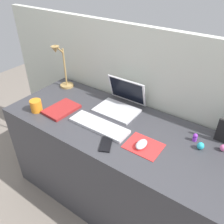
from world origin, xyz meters
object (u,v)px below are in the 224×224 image
notebook_pad (62,109)px  toy_figurine_cyan (201,146)px  cell_phone (106,144)px  laptop (121,101)px  keyboard (99,125)px  desk_lamp (62,68)px  coffee_mug (36,106)px  mouse (141,144)px  toy_figurine_purple (195,137)px  toy_figurine_pink (223,148)px

notebook_pad → toy_figurine_cyan: toy_figurine_cyan is taller
cell_phone → laptop: bearing=85.1°
keyboard → desk_lamp: 0.65m
laptop → coffee_mug: (-0.47, -0.39, -0.01)m
toy_figurine_cyan → mouse: bearing=-147.4°
desk_lamp → notebook_pad: size_ratio=1.57×
coffee_mug → toy_figurine_cyan: 1.12m
mouse → desk_lamp: (-0.89, 0.27, 0.16)m
mouse → desk_lamp: 0.95m
keyboard → toy_figurine_purple: bearing=21.9°
coffee_mug → notebook_pad: bearing=37.2°
notebook_pad → coffee_mug: (-0.14, -0.11, 0.03)m
desk_lamp → toy_figurine_purple: size_ratio=7.31×
cell_phone → toy_figurine_purple: (0.41, 0.34, 0.02)m
cell_phone → toy_figurine_cyan: (0.46, 0.29, 0.02)m
keyboard → mouse: (0.32, -0.01, 0.01)m
mouse → toy_figurine_pink: toy_figurine_pink is taller
toy_figurine_pink → mouse: bearing=-148.5°
laptop → mouse: laptop is taller
laptop → desk_lamp: desk_lamp is taller
toy_figurine_pink → laptop: bearing=176.4°
toy_figurine_pink → cell_phone: bearing=-148.9°
notebook_pad → toy_figurine_pink: size_ratio=5.86×
desk_lamp → toy_figurine_cyan: 1.19m
laptop → toy_figurine_cyan: size_ratio=6.68×
notebook_pad → laptop: bearing=43.5°
laptop → toy_figurine_purple: laptop is taller
notebook_pad → coffee_mug: bearing=-139.5°
laptop → toy_figurine_purple: size_ratio=5.81×
keyboard → toy_figurine_pink: bearing=17.8°
coffee_mug → toy_figurine_purple: size_ratio=1.68×
cell_phone → coffee_mug: size_ratio=1.47×
coffee_mug → toy_figurine_cyan: bearing=14.4°
laptop → keyboard: 0.28m
laptop → toy_figurine_pink: laptop is taller
cell_phone → toy_figurine_cyan: 0.55m
desk_lamp → toy_figurine_pink: 1.30m
toy_figurine_cyan → laptop: bearing=170.2°
toy_figurine_purple → notebook_pad: bearing=-165.8°
cell_phone → notebook_pad: bearing=140.7°
toy_figurine_cyan → toy_figurine_purple: 0.07m
keyboard → coffee_mug: (-0.48, -0.11, 0.03)m
laptop → mouse: (0.33, -0.29, -0.03)m
laptop → mouse: bearing=-41.2°
coffee_mug → toy_figurine_pink: size_ratio=2.12×
toy_figurine_purple → desk_lamp: bearing=178.2°
desk_lamp → notebook_pad: 0.39m
cell_phone → toy_figurine_purple: toy_figurine_purple is taller
keyboard → desk_lamp: (-0.57, 0.26, 0.17)m
laptop → toy_figurine_cyan: 0.63m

